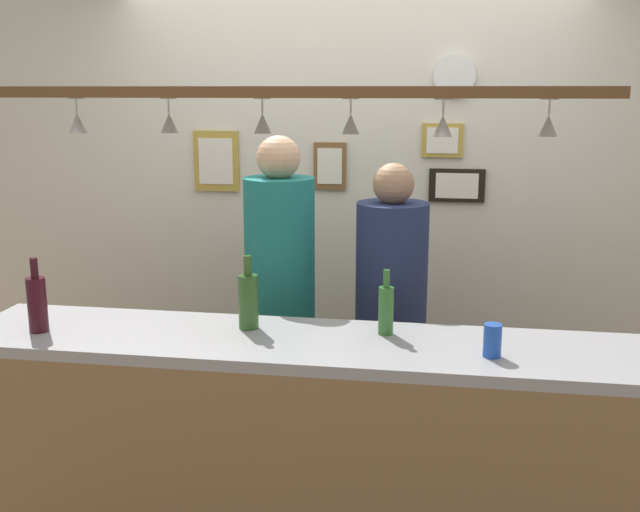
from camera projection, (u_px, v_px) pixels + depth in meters
name	position (u px, v px, depth m)	size (l,w,h in m)	color
back_wall	(349.00, 212.00, 4.22)	(4.40, 0.06, 2.60)	silver
bar_counter	(294.00, 438.00, 2.81)	(2.70, 0.55, 1.04)	#99999E
overhead_glass_rack	(302.00, 92.00, 2.73)	(2.20, 0.36, 0.04)	brown
hanging_wineglass_far_left	(77.00, 122.00, 2.85)	(0.07, 0.07, 0.13)	silver
hanging_wineglass_left	(169.00, 122.00, 2.85)	(0.07, 0.07, 0.13)	silver
hanging_wineglass_center_left	(263.00, 122.00, 2.82)	(0.07, 0.07, 0.13)	silver
hanging_wineglass_center	(351.00, 122.00, 2.79)	(0.07, 0.07, 0.13)	silver
hanging_wineglass_center_right	(443.00, 125.00, 2.63)	(0.07, 0.07, 0.13)	silver
hanging_wineglass_right	(548.00, 124.00, 2.64)	(0.07, 0.07, 0.13)	silver
person_left_teal_shirt	(280.00, 280.00, 3.63)	(0.34, 0.34, 1.77)	#2D334C
person_right_navy_shirt	(391.00, 301.00, 3.56)	(0.34, 0.34, 1.65)	#2D334C
bottle_champagne_green	(248.00, 300.00, 2.99)	(0.08, 0.08, 0.30)	#2D5623
bottle_wine_dark_red	(37.00, 303.00, 2.95)	(0.08, 0.08, 0.30)	#380F19
bottle_beer_green_import	(386.00, 309.00, 2.92)	(0.06, 0.06, 0.26)	#336B2D
drink_can	(492.00, 340.00, 2.68)	(0.07, 0.07, 0.12)	#1E4CB2
picture_frame_lower_pair	(457.00, 186.00, 4.05)	(0.30, 0.02, 0.18)	black
picture_frame_caricature	(216.00, 161.00, 4.24)	(0.26, 0.02, 0.34)	#B29338
picture_frame_crest	(330.00, 166.00, 4.14)	(0.18, 0.02, 0.26)	brown
picture_frame_upper_small	(442.00, 140.00, 4.01)	(0.22, 0.02, 0.18)	#B29338
wall_clock	(454.00, 76.00, 3.92)	(0.22, 0.22, 0.03)	white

